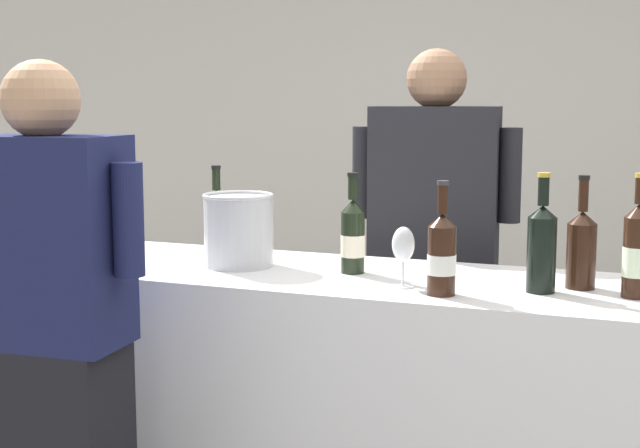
{
  "coord_description": "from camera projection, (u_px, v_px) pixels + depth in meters",
  "views": [
    {
      "loc": [
        0.89,
        -2.57,
        1.54
      ],
      "look_at": [
        -0.14,
        0.0,
        1.16
      ],
      "focal_mm": 50.69,
      "sensor_mm": 36.0,
      "label": 1
    }
  ],
  "objects": [
    {
      "name": "person_server",
      "position": [
        433.0,
        291.0,
        3.34
      ],
      "size": [
        0.61,
        0.29,
        1.73
      ],
      "color": "black",
      "rests_on": "ground_plane"
    },
    {
      "name": "wine_bottle_2",
      "position": [
        217.0,
        222.0,
        3.13
      ],
      "size": [
        0.09,
        0.09,
        0.31
      ],
      "color": "black",
      "rests_on": "counter"
    },
    {
      "name": "wine_glass",
      "position": [
        403.0,
        247.0,
        2.57
      ],
      "size": [
        0.07,
        0.07,
        0.17
      ],
      "color": "silver",
      "rests_on": "counter"
    },
    {
      "name": "wine_bottle_4",
      "position": [
        442.0,
        254.0,
        2.46
      ],
      "size": [
        0.08,
        0.08,
        0.32
      ],
      "color": "black",
      "rests_on": "counter"
    },
    {
      "name": "wall_back",
      "position": [
        512.0,
        125.0,
        5.11
      ],
      "size": [
        8.0,
        0.1,
        2.8
      ],
      "primitive_type": "cube",
      "color": "beige",
      "rests_on": "ground_plane"
    },
    {
      "name": "person_guest",
      "position": [
        52.0,
        375.0,
        2.44
      ],
      "size": [
        0.57,
        0.27,
        1.65
      ],
      "color": "black",
      "rests_on": "ground_plane"
    },
    {
      "name": "wine_bottle_3",
      "position": [
        542.0,
        246.0,
        2.5
      ],
      "size": [
        0.08,
        0.08,
        0.33
      ],
      "color": "black",
      "rests_on": "counter"
    },
    {
      "name": "counter",
      "position": [
        361.0,
        433.0,
        2.83
      ],
      "size": [
        2.16,
        0.64,
        1.01
      ],
      "primitive_type": "cube",
      "color": "white",
      "rests_on": "ground_plane"
    },
    {
      "name": "wine_bottle_0",
      "position": [
        637.0,
        252.0,
        2.43
      ],
      "size": [
        0.08,
        0.08,
        0.34
      ],
      "color": "black",
      "rests_on": "counter"
    },
    {
      "name": "ice_bucket",
      "position": [
        239.0,
        230.0,
        2.89
      ],
      "size": [
        0.23,
        0.23,
        0.23
      ],
      "color": "silver",
      "rests_on": "counter"
    },
    {
      "name": "wine_bottle_1",
      "position": [
        581.0,
        247.0,
        2.55
      ],
      "size": [
        0.08,
        0.08,
        0.32
      ],
      "color": "black",
      "rests_on": "counter"
    },
    {
      "name": "wine_bottle_5",
      "position": [
        353.0,
        236.0,
        2.78
      ],
      "size": [
        0.07,
        0.07,
        0.31
      ],
      "color": "black",
      "rests_on": "counter"
    }
  ]
}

